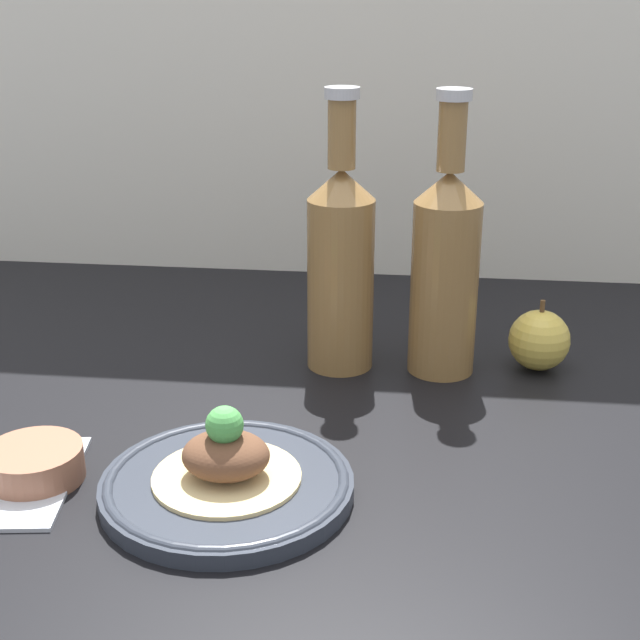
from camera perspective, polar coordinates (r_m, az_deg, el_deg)
ground_plane at (r=90.69cm, az=0.22°, el=-8.39°), size 180.00×110.00×4.00cm
plate at (r=80.00cm, az=-5.97°, el=-10.42°), size 22.38×22.38×1.80cm
plated_food at (r=78.59cm, az=-6.04°, el=-8.69°), size 13.14×13.14×6.99cm
cider_bottle_left at (r=100.68cm, az=1.36°, el=3.72°), size 7.62×7.62×31.88cm
cider_bottle_right at (r=100.35cm, az=8.02°, el=3.45°), size 7.62×7.62×31.88cm
apple at (r=105.80cm, az=13.85°, el=-1.25°), size 7.05×7.05×8.40cm
dipping_bowl at (r=85.35cm, az=-17.82°, el=-8.77°), size 8.83×8.83×3.15cm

